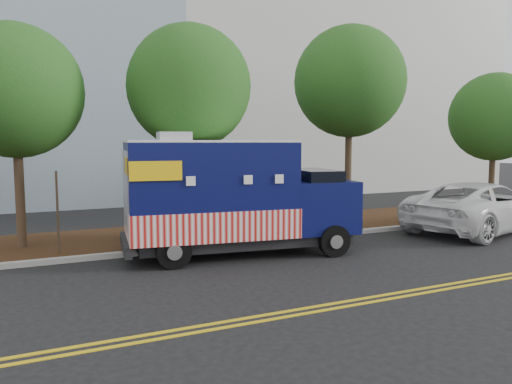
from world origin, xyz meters
name	(u,v)px	position (x,y,z in m)	size (l,w,h in m)	color
ground	(254,255)	(0.00, 0.00, 0.00)	(120.00, 120.00, 0.00)	black
curb	(234,244)	(0.00, 1.40, 0.07)	(120.00, 0.18, 0.15)	#9E9E99
mulch_strip	(210,232)	(0.00, 3.50, 0.07)	(120.00, 4.00, 0.15)	black
centerline_near	(349,301)	(0.00, -4.45, 0.01)	(120.00, 0.10, 0.01)	gold
centerline_far	(357,305)	(0.00, -4.70, 0.01)	(120.00, 0.10, 0.01)	gold
tree_a	(15,91)	(-5.84, 3.32, 4.58)	(3.77, 3.77, 6.47)	#38281C
tree_b	(189,87)	(-0.92, 2.77, 4.87)	(3.86, 3.86, 6.81)	#38281C
tree_c	(350,82)	(5.86, 3.71, 5.47)	(4.29, 4.29, 7.62)	#38281C
tree_d	(494,117)	(13.61, 3.40, 4.27)	(3.94, 3.94, 6.25)	#38281C
sign_post	(58,215)	(-4.94, 1.91, 1.20)	(0.06, 0.06, 2.40)	#473828
food_truck	(230,200)	(-0.57, 0.38, 1.55)	(6.78, 3.29, 3.43)	black
white_car	(480,207)	(8.88, -0.02, 0.88)	(2.91, 6.32, 1.76)	white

